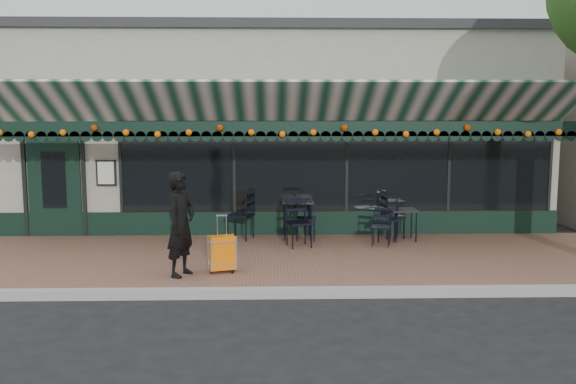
{
  "coord_description": "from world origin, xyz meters",
  "views": [
    {
      "loc": [
        -0.2,
        -8.94,
        2.75
      ],
      "look_at": [
        0.08,
        1.6,
        1.38
      ],
      "focal_mm": 38.0,
      "sensor_mm": 36.0,
      "label": 1
    }
  ],
  "objects_px": {
    "suitcase": "(222,253)",
    "cafe_table_a": "(403,212)",
    "chair_b_right": "(306,219)",
    "chair_a_right": "(393,216)",
    "chair_b_left": "(241,216)",
    "chair_a_left": "(388,220)",
    "cafe_table_b": "(298,204)",
    "chair_a_front": "(381,227)",
    "woman": "(181,224)",
    "chair_b_front": "(299,224)"
  },
  "relations": [
    {
      "from": "chair_b_right",
      "to": "cafe_table_a",
      "type": "bearing_deg",
      "value": -89.23
    },
    {
      "from": "cafe_table_b",
      "to": "chair_a_front",
      "type": "distance_m",
      "value": 1.85
    },
    {
      "from": "suitcase",
      "to": "chair_a_left",
      "type": "bearing_deg",
      "value": 20.38
    },
    {
      "from": "suitcase",
      "to": "cafe_table_b",
      "type": "distance_m",
      "value": 3.1
    },
    {
      "from": "cafe_table_a",
      "to": "chair_b_right",
      "type": "height_order",
      "value": "chair_b_right"
    },
    {
      "from": "chair_b_left",
      "to": "cafe_table_b",
      "type": "bearing_deg",
      "value": 113.62
    },
    {
      "from": "chair_a_left",
      "to": "chair_b_left",
      "type": "xyz_separation_m",
      "value": [
        -3.02,
        0.25,
        0.05
      ]
    },
    {
      "from": "cafe_table_b",
      "to": "chair_b_right",
      "type": "bearing_deg",
      "value": -49.22
    },
    {
      "from": "chair_a_left",
      "to": "chair_b_right",
      "type": "height_order",
      "value": "chair_a_left"
    },
    {
      "from": "chair_a_left",
      "to": "woman",
      "type": "bearing_deg",
      "value": -46.9
    },
    {
      "from": "chair_a_front",
      "to": "chair_b_right",
      "type": "xyz_separation_m",
      "value": [
        -1.45,
        0.66,
        0.05
      ]
    },
    {
      "from": "woman",
      "to": "chair_a_left",
      "type": "xyz_separation_m",
      "value": [
        3.82,
        2.6,
        -0.4
      ]
    },
    {
      "from": "chair_a_right",
      "to": "chair_a_left",
      "type": "bearing_deg",
      "value": 143.03
    },
    {
      "from": "chair_b_right",
      "to": "chair_b_front",
      "type": "height_order",
      "value": "chair_b_front"
    },
    {
      "from": "suitcase",
      "to": "chair_b_left",
      "type": "bearing_deg",
      "value": 69.57
    },
    {
      "from": "chair_a_right",
      "to": "chair_b_right",
      "type": "relative_size",
      "value": 1.05
    },
    {
      "from": "suitcase",
      "to": "chair_b_right",
      "type": "height_order",
      "value": "suitcase"
    },
    {
      "from": "suitcase",
      "to": "chair_b_front",
      "type": "xyz_separation_m",
      "value": [
        1.35,
        1.9,
        0.14
      ]
    },
    {
      "from": "cafe_table_b",
      "to": "chair_a_front",
      "type": "height_order",
      "value": "cafe_table_b"
    },
    {
      "from": "cafe_table_a",
      "to": "chair_a_right",
      "type": "xyz_separation_m",
      "value": [
        -0.16,
        0.28,
        -0.13
      ]
    },
    {
      "from": "suitcase",
      "to": "cafe_table_b",
      "type": "relative_size",
      "value": 1.19
    },
    {
      "from": "suitcase",
      "to": "chair_b_front",
      "type": "relative_size",
      "value": 1.03
    },
    {
      "from": "cafe_table_a",
      "to": "chair_a_left",
      "type": "xyz_separation_m",
      "value": [
        -0.33,
        -0.04,
        -0.15
      ]
    },
    {
      "from": "suitcase",
      "to": "chair_a_right",
      "type": "relative_size",
      "value": 1.06
    },
    {
      "from": "cafe_table_a",
      "to": "chair_b_right",
      "type": "xyz_separation_m",
      "value": [
        -2.0,
        0.1,
        -0.15
      ]
    },
    {
      "from": "cafe_table_b",
      "to": "chair_b_right",
      "type": "distance_m",
      "value": 0.38
    },
    {
      "from": "cafe_table_a",
      "to": "chair_b_front",
      "type": "xyz_separation_m",
      "value": [
        -2.17,
        -0.57,
        -0.12
      ]
    },
    {
      "from": "suitcase",
      "to": "chair_b_left",
      "type": "xyz_separation_m",
      "value": [
        0.17,
        2.67,
        0.17
      ]
    },
    {
      "from": "chair_a_front",
      "to": "chair_b_right",
      "type": "relative_size",
      "value": 0.88
    },
    {
      "from": "chair_b_right",
      "to": "suitcase",
      "type": "bearing_deg",
      "value": 153.23
    },
    {
      "from": "chair_a_front",
      "to": "chair_b_right",
      "type": "distance_m",
      "value": 1.59
    },
    {
      "from": "cafe_table_b",
      "to": "chair_a_front",
      "type": "xyz_separation_m",
      "value": [
        1.61,
        -0.85,
        -0.34
      ]
    },
    {
      "from": "chair_a_front",
      "to": "chair_b_left",
      "type": "xyz_separation_m",
      "value": [
        -2.8,
        0.76,
        0.11
      ]
    },
    {
      "from": "chair_b_left",
      "to": "cafe_table_a",
      "type": "bearing_deg",
      "value": 106.09
    },
    {
      "from": "chair_a_left",
      "to": "chair_a_front",
      "type": "bearing_deg",
      "value": -14.48
    },
    {
      "from": "chair_b_right",
      "to": "chair_b_front",
      "type": "relative_size",
      "value": 0.93
    },
    {
      "from": "cafe_table_a",
      "to": "cafe_table_b",
      "type": "height_order",
      "value": "cafe_table_b"
    },
    {
      "from": "chair_b_right",
      "to": "woman",
      "type": "bearing_deg",
      "value": 145.71
    },
    {
      "from": "chair_a_front",
      "to": "cafe_table_a",
      "type": "bearing_deg",
      "value": 60.46
    },
    {
      "from": "cafe_table_a",
      "to": "cafe_table_b",
      "type": "distance_m",
      "value": 2.19
    },
    {
      "from": "chair_b_right",
      "to": "chair_b_front",
      "type": "xyz_separation_m",
      "value": [
        -0.17,
        -0.67,
        0.03
      ]
    },
    {
      "from": "cafe_table_a",
      "to": "chair_a_left",
      "type": "distance_m",
      "value": 0.37
    },
    {
      "from": "chair_a_left",
      "to": "chair_a_right",
      "type": "relative_size",
      "value": 0.97
    },
    {
      "from": "suitcase",
      "to": "chair_a_right",
      "type": "height_order",
      "value": "suitcase"
    },
    {
      "from": "suitcase",
      "to": "cafe_table_a",
      "type": "height_order",
      "value": "suitcase"
    },
    {
      "from": "chair_a_left",
      "to": "chair_a_right",
      "type": "xyz_separation_m",
      "value": [
        0.18,
        0.32,
        0.01
      ]
    },
    {
      "from": "chair_b_left",
      "to": "chair_a_front",
      "type": "bearing_deg",
      "value": 94.39
    },
    {
      "from": "woman",
      "to": "chair_a_front",
      "type": "bearing_deg",
      "value": -35.73
    },
    {
      "from": "chair_b_right",
      "to": "chair_a_front",
      "type": "bearing_deg",
      "value": -110.72
    },
    {
      "from": "chair_a_front",
      "to": "cafe_table_b",
      "type": "bearing_deg",
      "value": 167.76
    }
  ]
}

